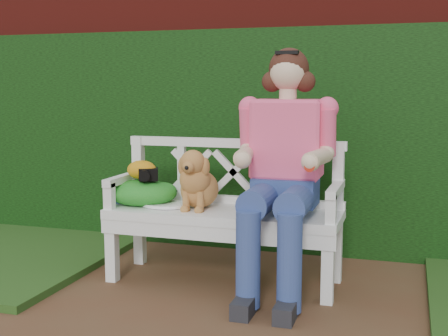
% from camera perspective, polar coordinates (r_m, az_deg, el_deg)
% --- Properties ---
extents(ground, '(60.00, 60.00, 0.00)m').
position_cam_1_polar(ground, '(3.23, -1.43, -15.34)').
color(ground, '#513A25').
extents(brick_wall, '(10.00, 0.30, 2.20)m').
position_cam_1_polar(brick_wall, '(4.81, 5.85, 5.74)').
color(brick_wall, '#61150F').
rests_on(brick_wall, ground).
extents(ivy_hedge, '(10.00, 0.18, 1.70)m').
position_cam_1_polar(ivy_hedge, '(4.61, 5.26, 2.54)').
color(ivy_hedge, '#164B11').
rests_on(ivy_hedge, ground).
extents(garden_bench, '(1.64, 0.79, 0.48)m').
position_cam_1_polar(garden_bench, '(3.92, 0.00, -7.40)').
color(garden_bench, white).
rests_on(garden_bench, ground).
extents(seated_woman, '(0.90, 1.03, 1.53)m').
position_cam_1_polar(seated_woman, '(3.70, 5.84, -0.08)').
color(seated_woman, '#E34A76').
rests_on(seated_woman, ground).
extents(dog, '(0.39, 0.44, 0.40)m').
position_cam_1_polar(dog, '(3.87, -2.49, -0.98)').
color(dog, '#BC8634').
rests_on(dog, garden_bench).
extents(tennis_racket, '(0.62, 0.29, 0.03)m').
position_cam_1_polar(tennis_racket, '(3.99, -5.99, -3.44)').
color(tennis_racket, white).
rests_on(tennis_racket, garden_bench).
extents(green_bag, '(0.61, 0.55, 0.17)m').
position_cam_1_polar(green_bag, '(4.06, -7.90, -2.27)').
color(green_bag, '#2A6A1E').
rests_on(green_bag, garden_bench).
extents(camera_item, '(0.15, 0.13, 0.08)m').
position_cam_1_polar(camera_item, '(4.00, -7.20, -0.60)').
color(camera_item, black).
rests_on(camera_item, green_bag).
extents(baseball_glove, '(0.21, 0.16, 0.13)m').
position_cam_1_polar(baseball_glove, '(4.04, -7.84, -0.19)').
color(baseball_glove, '#BE7D11').
rests_on(baseball_glove, green_bag).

